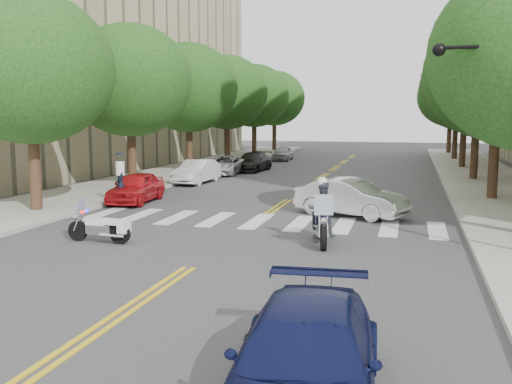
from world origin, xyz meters
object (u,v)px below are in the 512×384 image
at_px(motorcycle_police, 322,214).
at_px(sedan_blue, 305,363).
at_px(motorcycle_parked, 104,227).
at_px(officer_standing, 121,185).
at_px(convertible, 351,198).

height_order(motorcycle_police, sedan_blue, motorcycle_police).
xyz_separation_m(motorcycle_police, motorcycle_parked, (-6.30, -1.69, -0.42)).
xyz_separation_m(motorcycle_parked, sedan_blue, (7.60, -8.15, 0.21)).
bearing_deg(motorcycle_police, motorcycle_parked, 2.94).
distance_m(motorcycle_parked, sedan_blue, 11.14).
xyz_separation_m(motorcycle_police, officer_standing, (-9.27, 4.82, 0.01)).
bearing_deg(sedan_blue, convertible, 89.04).
relative_size(motorcycle_police, convertible, 0.56).
distance_m(motorcycle_parked, convertible, 9.31).
bearing_deg(convertible, sedan_blue, -153.19).
relative_size(officer_standing, sedan_blue, 0.39).
relative_size(motorcycle_police, motorcycle_parked, 1.18).
distance_m(officer_standing, sedan_blue, 18.06).
bearing_deg(motorcycle_parked, officer_standing, 26.06).
height_order(motorcycle_parked, convertible, convertible).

